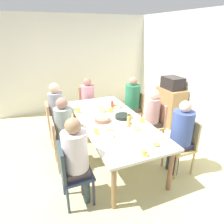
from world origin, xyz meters
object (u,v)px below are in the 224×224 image
Objects in this scene: chair_4 at (135,108)px; chair_6 at (88,103)px; person_2 at (57,109)px; person_6 at (88,97)px; chair_2 at (54,121)px; microwave at (173,83)px; person_1 at (65,128)px; cup_0 at (111,135)px; plate_0 at (110,131)px; plate_2 at (137,129)px; chair_1 at (61,141)px; plate_1 at (156,145)px; chair_0 at (71,171)px; serving_pan at (123,117)px; chair_5 at (155,123)px; person_5 at (152,114)px; chair_3 at (184,143)px; cup_6 at (96,131)px; side_cabinet at (170,106)px; bowl_2 at (115,105)px; bottle_1 at (112,105)px; bottle_0 at (129,121)px; person_0 at (76,154)px; cup_5 at (78,110)px; cup_7 at (130,116)px; bowl_1 at (100,109)px; cup_4 at (89,112)px; cup_1 at (111,110)px; dining_table at (112,123)px; bowl_0 at (102,119)px; person_4 at (132,99)px.

chair_6 is (-0.79, -0.92, 0.00)m from chair_4.
person_2 is 1.11× the size of person_6.
microwave reaches higher than chair_2.
cup_0 is (0.56, 0.58, 0.04)m from person_1.
plate_2 is at bearing 76.56° from plate_0.
chair_1 reaches higher than plate_1.
chair_0 is 1.42m from serving_pan.
person_5 is at bearing -90.00° from chair_5.
plate_2 is at bearing 95.83° from cup_0.
microwave is (-1.58, 0.94, 0.53)m from chair_3.
cup_6 is at bearing -108.47° from chair_3.
cup_6 is (-0.03, -0.21, 0.03)m from plate_0.
chair_1 is 1.00× the size of side_cabinet.
cup_6 is at bearing -37.77° from bowl_2.
bottle_1 is at bearing -177.00° from serving_pan.
person_1 is 1.05m from bottle_0.
chair_4 is at bearing 90.00° from person_2.
side_cabinet is (-1.58, 2.69, -0.31)m from person_0.
plate_1 is at bearing 30.04° from person_2.
person_5 is at bearing 150.05° from plate_1.
cup_5 is (-0.55, -1.30, 0.07)m from person_5.
cup_7 is (0.56, 0.05, -0.01)m from bowl_2.
serving_pan is 3.70× the size of cup_0.
cup_7 is at bearing 41.00° from bowl_1.
chair_2 is 1.27m from bowl_2.
cup_4 reaches higher than cup_0.
cup_1 is at bearing 138.59° from chair_0.
cup_0 is at bearing 114.62° from person_0.
bottle_1 is (-0.45, 0.19, 0.16)m from dining_table.
plate_0 is 0.22m from cup_6.
bowl_2 is (1.00, 0.28, 0.08)m from person_6.
cup_0 is at bearing -58.07° from side_cabinet.
chair_2 is 2.47m from chair_3.
plate_1 is at bearing 11.93° from bowl_1.
plate_2 is 0.50m from serving_pan.
cup_7 is at bearing 83.84° from dining_table.
cup_1 is at bearing 139.30° from bowl_0.
chair_0 and chair_2 have the same top height.
person_4 is 1.61m from plate_0.
microwave reaches higher than cup_4.
cup_6 is (-0.45, 0.51, 0.27)m from chair_0.
person_6 is (-0.70, -0.92, 0.19)m from chair_4.
cup_6 is at bearing -137.82° from cup_0.
chair_5 is at bearing 105.84° from cup_6.
dining_table is at bearing 0.00° from chair_6.
person_4 is 6.09× the size of plate_1.
serving_pan is (0.83, -0.71, 0.25)m from chair_4.
person_6 is 1.53m from bowl_0.
chair_0 is 0.72× the size of person_0.
plate_0 is 0.84m from bowl_1.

